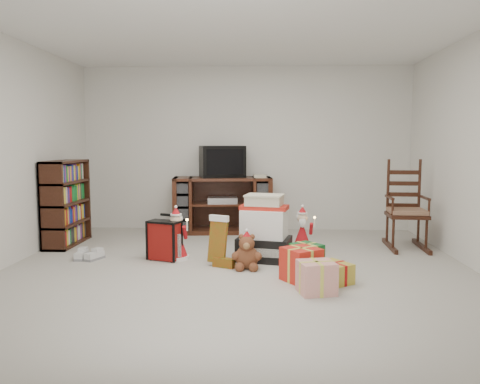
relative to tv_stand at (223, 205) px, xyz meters
name	(u,v)px	position (x,y,z in m)	size (l,w,h in m)	color
room	(237,152)	(0.34, -2.21, 0.83)	(5.01, 5.01, 2.51)	#BAB6AB
tv_stand	(223,205)	(0.00, 0.00, 0.00)	(1.49, 0.65, 0.83)	#461F14
bookshelf	(66,204)	(-1.98, -0.94, 0.12)	(0.30, 0.91, 1.11)	#3C1A10
rocking_chair	(405,216)	(2.43, -0.90, -0.02)	(0.51, 0.80, 1.17)	#3C1A10
gift_pile	(264,232)	(0.62, -1.66, -0.09)	(0.66, 0.54, 0.74)	black
red_suitcase	(164,240)	(-0.52, -1.72, -0.19)	(0.39, 0.29, 0.53)	maroon
stocking	(218,240)	(0.12, -1.93, -0.14)	(0.26, 0.11, 0.56)	#0C6D17
teddy_bear	(247,254)	(0.44, -2.05, -0.25)	(0.25, 0.22, 0.37)	brown
santa_figurine	(302,235)	(1.09, -1.26, -0.20)	(0.28, 0.27, 0.57)	#B31319
mrs_claus_figurine	(176,239)	(-0.39, -1.66, -0.18)	(0.30, 0.28, 0.61)	#B31319
sneaker_pair	(88,256)	(-1.41, -1.73, -0.37)	(0.31, 0.27, 0.09)	silver
gift_cluster	(308,266)	(1.05, -2.45, -0.28)	(0.60, 0.92, 0.28)	red
crt_television	(222,161)	(-0.01, 0.04, 0.65)	(0.73, 0.61, 0.47)	black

